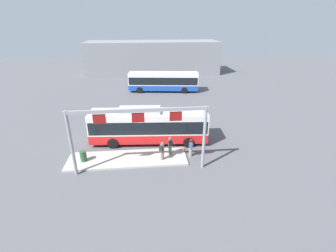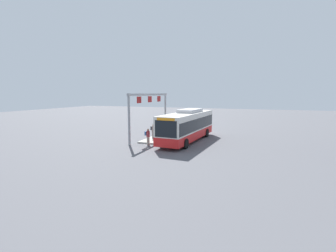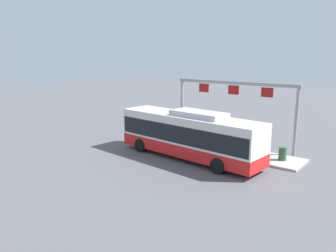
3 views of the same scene
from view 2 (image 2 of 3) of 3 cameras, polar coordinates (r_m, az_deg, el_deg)
name	(u,v)px [view 2 (image 2 of 3)]	position (r m, az deg, el deg)	size (l,w,h in m)	color
ground_plane	(187,141)	(27.19, 4.48, -3.48)	(120.00, 120.00, 0.00)	#56565B
platform_curb	(167,136)	(29.98, -0.22, -2.26)	(10.00, 2.80, 0.16)	#B2ADA3
bus_main	(188,125)	(26.90, 4.53, 0.31)	(11.17, 3.31, 3.46)	red
person_boarding	(148,136)	(24.92, -4.67, -2.41)	(0.40, 0.57, 1.67)	gray
person_waiting_near	(157,132)	(26.38, -2.59, -1.49)	(0.41, 0.57, 1.67)	#476B4C
person_waiting_mid	(153,131)	(27.37, -3.46, -1.16)	(0.52, 0.61, 1.67)	slate
platform_sign_gantry	(150,105)	(29.21, -4.20, 4.81)	(10.27, 0.24, 5.20)	gray
trash_bin	(176,128)	(33.25, 1.88, -0.37)	(0.52, 0.52, 0.90)	#2D5133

